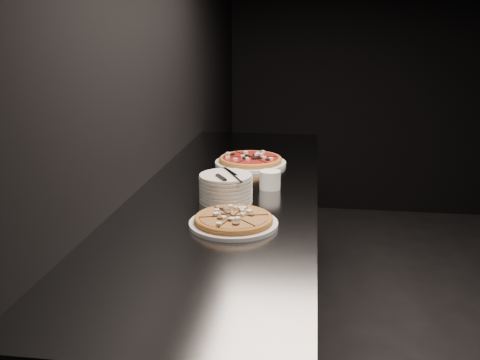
# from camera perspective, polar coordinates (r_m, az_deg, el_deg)

# --- Properties ---
(wall_left) EXTENTS (0.02, 5.00, 2.80)m
(wall_left) POSITION_cam_1_polar(r_m,az_deg,el_deg) (2.23, -10.97, 11.30)
(wall_left) COLOR black
(wall_left) RESTS_ON floor
(counter) EXTENTS (0.74, 2.44, 0.92)m
(counter) POSITION_cam_1_polar(r_m,az_deg,el_deg) (2.41, -1.20, -11.49)
(counter) COLOR slate
(counter) RESTS_ON floor
(pizza_mushroom) EXTENTS (0.33, 0.33, 0.04)m
(pizza_mushroom) POSITION_cam_1_polar(r_m,az_deg,el_deg) (1.82, -0.69, -4.34)
(pizza_mushroom) COLOR white
(pizza_mushroom) RESTS_ON counter
(pizza_tomato) EXTENTS (0.36, 0.36, 0.04)m
(pizza_tomato) POSITION_cam_1_polar(r_m,az_deg,el_deg) (2.62, 1.13, 2.09)
(pizza_tomato) COLOR white
(pizza_tomato) RESTS_ON counter
(plate_stack) EXTENTS (0.20, 0.20, 0.11)m
(plate_stack) POSITION_cam_1_polar(r_m,az_deg,el_deg) (2.07, -1.52, -0.84)
(plate_stack) COLOR white
(plate_stack) RESTS_ON counter
(cutlery) EXTENTS (0.10, 0.21, 0.01)m
(cutlery) POSITION_cam_1_polar(r_m,az_deg,el_deg) (2.04, -1.38, 0.53)
(cutlery) COLOR silver
(cutlery) RESTS_ON plate_stack
(ramekin) EXTENTS (0.09, 0.09, 0.08)m
(ramekin) POSITION_cam_1_polar(r_m,az_deg,el_deg) (2.23, 3.22, 0.08)
(ramekin) COLOR white
(ramekin) RESTS_ON counter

